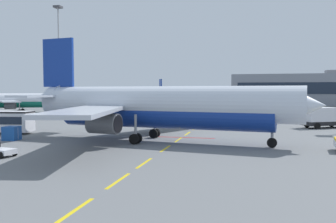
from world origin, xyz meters
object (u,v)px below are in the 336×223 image
airliner_mid_left (155,98)px  apron_light_mast_near (59,48)px  uld_cargo_container (12,133)px  fuel_service_truck (324,117)px  airliner_foreground (157,106)px  airliner_far_center (26,100)px

airliner_mid_left → apron_light_mast_near: size_ratio=0.99×
airliner_mid_left → uld_cargo_container: bearing=-85.6°
fuel_service_truck → apron_light_mast_near: (-57.72, 21.90, 14.84)m
airliner_mid_left → fuel_service_truck: (44.52, -64.78, -1.48)m
airliner_foreground → airliner_far_center: airliner_foreground is taller
apron_light_mast_near → airliner_mid_left: bearing=72.9°
apron_light_mast_near → uld_cargo_container: bearing=-66.0°
airliner_far_center → uld_cargo_container: bearing=-56.3°
airliner_foreground → fuel_service_truck: bearing=42.9°
airliner_far_center → uld_cargo_container: 57.07m
airliner_mid_left → fuel_service_truck: airliner_mid_left is taller
fuel_service_truck → uld_cargo_container: (-37.86, -22.63, -0.85)m
airliner_mid_left → fuel_service_truck: 78.62m
airliner_foreground → apron_light_mast_near: 56.74m
airliner_foreground → uld_cargo_container: bearing=-170.0°
uld_cargo_container → apron_light_mast_near: size_ratio=0.06×
airliner_mid_left → airliner_foreground: bearing=-74.6°
uld_cargo_container → airliner_far_center: bearing=123.7°
airliner_mid_left → airliner_far_center: bearing=-122.0°
airliner_far_center → airliner_foreground: bearing=-42.7°
apron_light_mast_near → fuel_service_truck: bearing=-20.8°
airliner_far_center → uld_cargo_container: size_ratio=15.90×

